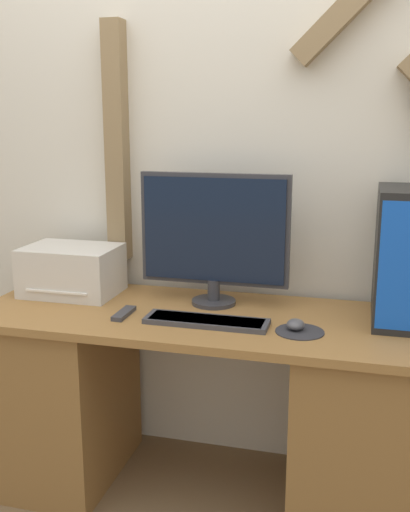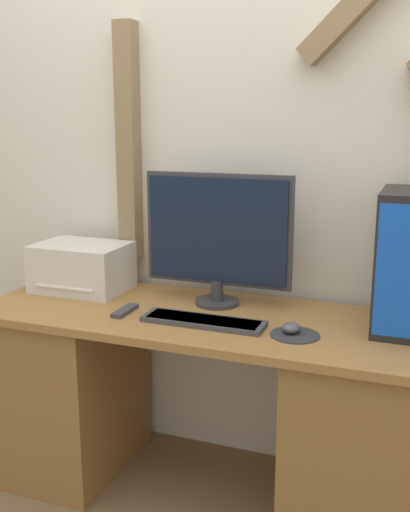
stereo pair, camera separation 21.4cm
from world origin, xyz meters
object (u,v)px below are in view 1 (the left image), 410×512
object	(u,v)px
computer_tower	(400,256)
printer	(72,270)
mouse	(296,324)
keyboard	(206,321)
monitor	(214,234)
remote_control	(124,313)

from	to	relation	value
computer_tower	printer	xyz separation A→B (m)	(-1.26, 0.02, -0.14)
mouse	printer	world-z (taller)	printer
printer	keyboard	bearing A→B (deg)	-19.30
mouse	computer_tower	xyz separation A→B (m)	(0.33, 0.19, 0.21)
monitor	remote_control	xyz separation A→B (m)	(-0.28, -0.22, -0.27)
computer_tower	remote_control	distance (m)	1.00
remote_control	printer	bearing A→B (deg)	146.00
monitor	keyboard	size ratio (longest dim) A/B	1.32
monitor	remote_control	distance (m)	0.45
remote_control	computer_tower	bearing A→B (deg)	11.47
mouse	remote_control	world-z (taller)	mouse
printer	remote_control	size ratio (longest dim) A/B	2.54
computer_tower	remote_control	bearing A→B (deg)	-168.53
computer_tower	printer	world-z (taller)	computer_tower
printer	remote_control	xyz separation A→B (m)	(0.31, -0.21, -0.09)
remote_control	mouse	bearing A→B (deg)	0.20
computer_tower	printer	size ratio (longest dim) A/B	1.27
monitor	computer_tower	distance (m)	0.67
keyboard	monitor	bearing A→B (deg)	97.68
monitor	keyboard	distance (m)	0.35
mouse	printer	distance (m)	0.96
computer_tower	keyboard	bearing A→B (deg)	-162.41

